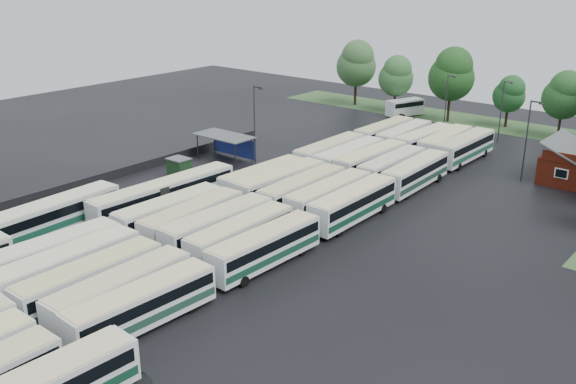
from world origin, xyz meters
The scene contains 45 objects.
ground centered at (0.00, 0.00, 0.00)m, with size 160.00×160.00×0.00m, color black.
wash_shed centered at (-17.20, 22.02, 2.99)m, with size 8.20×4.20×3.58m.
utility_hut centered at (-16.20, 12.60, 1.32)m, with size 2.70×2.20×2.62m.
grass_strip_north centered at (2.00, 64.80, 0.01)m, with size 80.00×10.00×0.01m, color #35572A.
west_fence centered at (-22.20, 8.00, 0.60)m, with size 0.10×50.00×1.20m, color #2D2D30.
bus_r1c0 centered at (-4.40, -12.18, 1.92)m, with size 3.20×12.62×3.48m.
bus_r1c1 centered at (-1.25, -12.54, 1.96)m, with size 2.85×12.80×3.56m.
bus_r1c2 centered at (2.09, -12.70, 1.91)m, with size 2.68×12.50×3.48m.
bus_r1c3 centered at (5.38, -12.25, 1.88)m, with size 2.83×12.35×3.42m.
bus_r1c4 centered at (8.29, -12.44, 1.85)m, with size 3.12×12.21×3.37m.
bus_r2c0 centered at (-4.32, 0.97, 1.88)m, with size 2.97×12.38×3.43m.
bus_r2c1 centered at (-1.29, 1.28, 1.87)m, with size 3.18×12.35×3.41m.
bus_r2c2 centered at (1.98, 1.49, 1.93)m, with size 2.97×12.64×3.50m.
bus_r2c3 centered at (5.11, 1.37, 1.87)m, with size 2.73×12.22×3.39m.
bus_r2c4 centered at (8.51, 0.93, 1.89)m, with size 2.91×12.40×3.43m.
bus_r3c0 centered at (-4.21, 14.92, 1.86)m, with size 2.99×12.24×3.39m.
bus_r3c1 centered at (-1.36, 14.70, 1.95)m, with size 3.26×12.87×3.55m.
bus_r3c2 centered at (2.01, 14.49, 1.92)m, with size 2.82×12.59×3.50m.
bus_r3c3 centered at (5.28, 14.92, 1.92)m, with size 2.75×12.54×3.48m.
bus_r3c4 centered at (8.56, 14.72, 1.95)m, with size 2.88×12.77×3.54m.
bus_r4c0 centered at (-4.30, 28.29, 1.95)m, with size 2.86×12.75×3.54m.
bus_r4c1 centered at (-1.16, 28.20, 1.92)m, with size 2.83×12.59×3.49m.
bus_r4c2 centered at (1.82, 28.55, 1.94)m, with size 3.09×12.72×3.52m.
bus_r4c3 centered at (5.05, 28.35, 1.85)m, with size 2.62×12.11×3.37m.
bus_r4c4 centered at (8.46, 28.06, 1.89)m, with size 3.01×12.43×3.44m.
bus_r5c0 centered at (-4.42, 41.89, 1.87)m, with size 2.81×12.25×3.40m.
bus_r5c1 centered at (-1.09, 41.92, 1.86)m, with size 2.93×12.19×3.37m.
bus_r5c2 centered at (2.13, 42.05, 1.85)m, with size 3.07×12.18×3.36m.
bus_r5c3 centered at (5.18, 42.33, 1.90)m, with size 3.10×12.50×3.45m.
bus_r5c4 centered at (8.24, 42.08, 1.94)m, with size 2.78×12.71×3.53m.
artic_bus_west_b centered at (-9.12, 4.31, 1.86)m, with size 3.22×18.18×3.36m.
artic_bus_west_c centered at (-12.50, -9.29, 1.96)m, with size 3.64×19.17×3.54m.
minibus centered at (-11.79, 60.83, 1.62)m, with size 4.71×7.12×2.92m.
tree_north_0 centered at (-23.65, 63.00, 7.86)m, with size 7.38×7.38×12.22m.
tree_north_1 centered at (-14.68, 62.27, 6.62)m, with size 6.21×6.21×10.29m.
tree_north_2 centered at (-3.86, 61.73, 8.15)m, with size 7.64×7.64×12.66m.
tree_north_3 centered at (5.13, 64.53, 5.52)m, with size 5.19×5.19×8.59m.
tree_north_4 centered at (14.09, 62.88, 6.75)m, with size 6.33×6.33×10.49m.
lamp_post_ne centered at (17.40, 39.08, 5.87)m, with size 1.56×0.30×10.10m.
lamp_post_nw centered at (-13.38, 23.73, 6.05)m, with size 1.61×0.31×10.43m.
lamp_post_back_w centered at (-0.95, 54.48, 5.32)m, with size 1.41×0.27×9.16m.
lamp_post_back_e centered at (7.91, 54.65, 5.36)m, with size 1.42×0.28×9.24m.
puddle_1 centered at (5.64, -21.56, 0.00)m, with size 4.32×4.32×0.01m, color black.
puddle_2 centered at (-9.32, 1.79, 0.00)m, with size 5.42×5.42×0.01m, color black.
puddle_3 centered at (4.67, -3.74, 0.00)m, with size 4.04×4.04×0.01m, color black.
Camera 1 is at (43.07, -37.60, 25.78)m, focal length 40.00 mm.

